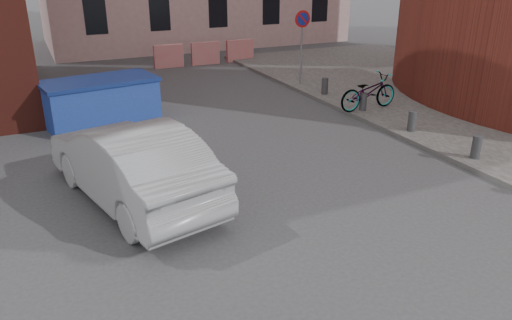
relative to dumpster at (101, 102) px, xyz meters
name	(u,v)px	position (x,y,z in m)	size (l,w,h in m)	color
ground	(269,244)	(1.46, -7.97, -0.67)	(120.00, 120.00, 0.00)	#38383A
sidewalk	(497,110)	(11.46, -3.97, -0.61)	(9.00, 24.00, 0.12)	#474442
no_parking_sign	(302,32)	(7.46, 1.51, 1.35)	(0.60, 0.09, 2.65)	gray
bollards	(412,121)	(7.46, -4.57, -0.27)	(0.22, 9.02, 0.55)	#3A3A3D
barriers	(205,53)	(5.66, 7.03, -0.17)	(4.70, 0.18, 1.00)	red
dumpster	(101,102)	(0.00, 0.00, 0.00)	(3.38, 2.13, 1.32)	#213D9D
silver_car	(131,163)	(-0.23, -5.33, 0.13)	(1.68, 4.81, 1.59)	#9A9CA1
bicycle	(368,92)	(7.66, -2.33, 0.00)	(0.73, 2.08, 1.09)	black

